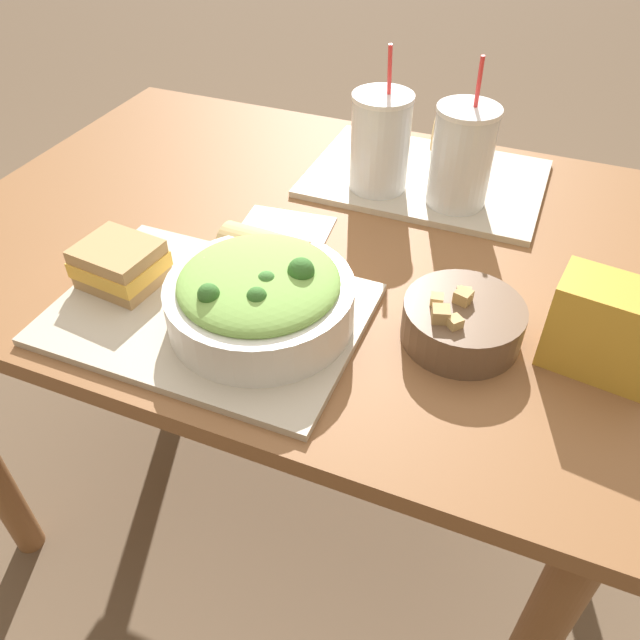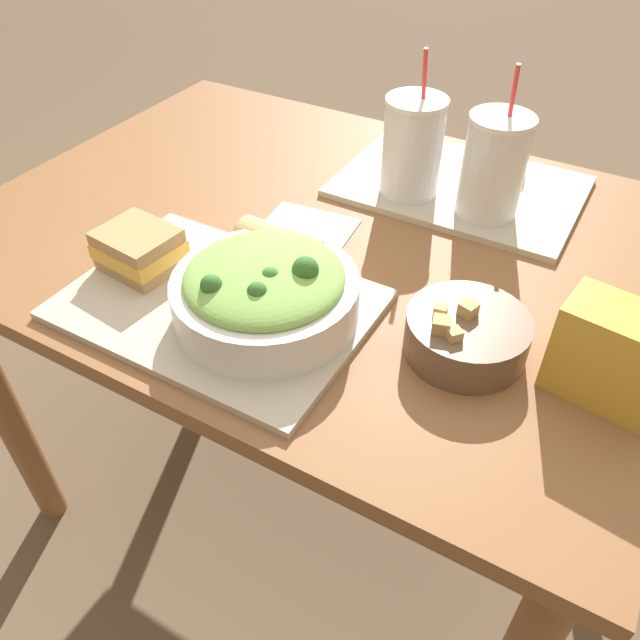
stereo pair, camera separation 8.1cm
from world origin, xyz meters
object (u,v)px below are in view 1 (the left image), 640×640
at_px(napkin_folded, 286,228).
at_px(sandwich_near, 120,264).
at_px(salad_bowl, 260,295).
at_px(chip_bag, 608,329).
at_px(drink_cup_dark, 380,145).
at_px(drink_cup_red, 461,160).
at_px(soup_bowl, 462,321).
at_px(baguette_near, 267,254).
at_px(baguette_far, 459,137).

bearing_deg(napkin_folded, sandwich_near, -123.15).
bearing_deg(sandwich_near, salad_bowl, 5.82).
distance_m(salad_bowl, chip_bag, 0.45).
distance_m(chip_bag, napkin_folded, 0.53).
relative_size(drink_cup_dark, napkin_folded, 1.56).
relative_size(sandwich_near, drink_cup_red, 0.49).
height_order(soup_bowl, drink_cup_dark, drink_cup_dark).
distance_m(salad_bowl, baguette_near, 0.11).
xyz_separation_m(sandwich_near, drink_cup_dark, (0.26, 0.41, 0.05)).
relative_size(soup_bowl, sandwich_near, 1.30).
height_order(baguette_near, napkin_folded, baguette_near).
bearing_deg(salad_bowl, baguette_far, 77.15).
distance_m(sandwich_near, napkin_folded, 0.29).
xyz_separation_m(salad_bowl, baguette_far, (0.14, 0.60, -0.01)).
distance_m(baguette_far, drink_cup_dark, 0.22).
height_order(sandwich_near, chip_bag, chip_bag).
xyz_separation_m(soup_bowl, chip_bag, (0.17, 0.02, 0.03)).
relative_size(sandwich_near, baguette_far, 1.21).
bearing_deg(chip_bag, drink_cup_red, 137.15).
bearing_deg(baguette_far, drink_cup_dark, 145.89).
distance_m(soup_bowl, chip_bag, 0.18).
height_order(salad_bowl, sandwich_near, salad_bowl).
height_order(sandwich_near, baguette_far, baguette_far).
xyz_separation_m(baguette_near, baguette_far, (0.18, 0.50, -0.00)).
distance_m(soup_bowl, baguette_far, 0.54).
relative_size(soup_bowl, napkin_folded, 0.99).
height_order(salad_bowl, drink_cup_dark, drink_cup_dark).
bearing_deg(sandwich_near, napkin_folded, 63.07).
bearing_deg(drink_cup_dark, soup_bowl, -55.68).
distance_m(drink_cup_dark, chip_bag, 0.52).
distance_m(soup_bowl, drink_cup_dark, 0.41).
distance_m(salad_bowl, napkin_folded, 0.26).
bearing_deg(drink_cup_dark, chip_bag, -38.32).
xyz_separation_m(baguette_near, drink_cup_red, (0.22, 0.31, 0.05)).
bearing_deg(salad_bowl, drink_cup_red, 67.09).
xyz_separation_m(salad_bowl, chip_bag, (0.43, 0.10, 0.01)).
xyz_separation_m(drink_cup_dark, napkin_folded, (-0.11, -0.18, -0.09)).
bearing_deg(napkin_folded, baguette_near, -76.31).
relative_size(soup_bowl, drink_cup_red, 0.64).
xyz_separation_m(salad_bowl, napkin_folded, (-0.07, 0.24, -0.06)).
height_order(drink_cup_dark, drink_cup_red, same).
relative_size(sandwich_near, chip_bag, 0.83).
xyz_separation_m(drink_cup_red, napkin_folded, (-0.25, -0.18, -0.09)).
bearing_deg(drink_cup_red, baguette_near, -124.71).
bearing_deg(soup_bowl, drink_cup_dark, 124.32).
relative_size(drink_cup_red, napkin_folded, 1.56).
bearing_deg(soup_bowl, chip_bag, 5.26).
distance_m(baguette_near, drink_cup_dark, 0.32).
relative_size(salad_bowl, chip_bag, 1.71).
distance_m(baguette_far, drink_cup_red, 0.20).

